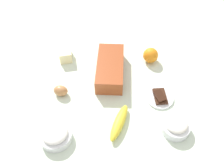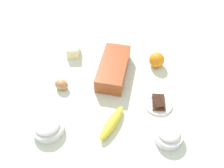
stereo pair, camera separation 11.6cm
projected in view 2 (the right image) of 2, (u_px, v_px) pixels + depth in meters
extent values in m
cube|color=silver|center=(112.00, 91.00, 1.20)|extent=(2.40, 2.40, 0.02)
cube|color=#9E4723|center=(113.00, 68.00, 1.23)|extent=(0.28, 0.13, 0.08)
cube|color=black|center=(113.00, 68.00, 1.22)|extent=(0.27, 0.12, 0.07)
cylinder|color=white|center=(168.00, 136.00, 1.01)|extent=(0.12, 0.12, 0.04)
torus|color=white|center=(169.00, 134.00, 1.00)|extent=(0.12, 0.12, 0.01)
ellipsoid|color=white|center=(169.00, 132.00, 0.99)|extent=(0.09, 0.09, 0.03)
cylinder|color=white|center=(48.00, 128.00, 1.03)|extent=(0.13, 0.13, 0.04)
torus|color=white|center=(48.00, 126.00, 1.02)|extent=(0.13, 0.13, 0.01)
ellipsoid|color=white|center=(47.00, 125.00, 1.01)|extent=(0.11, 0.11, 0.04)
ellipsoid|color=yellow|center=(112.00, 123.00, 1.05)|extent=(0.19, 0.10, 0.04)
sphere|color=orange|center=(157.00, 60.00, 1.27)|extent=(0.08, 0.08, 0.08)
cube|color=#F4EDB2|center=(73.00, 50.00, 1.33)|extent=(0.10, 0.08, 0.06)
ellipsoid|color=#B57A4A|center=(61.00, 85.00, 1.18)|extent=(0.06, 0.08, 0.05)
cylinder|color=white|center=(158.00, 104.00, 1.13)|extent=(0.13, 0.13, 0.01)
cube|color=#381E11|center=(159.00, 102.00, 1.12)|extent=(0.10, 0.07, 0.01)
cube|color=black|center=(158.00, 102.00, 1.11)|extent=(0.07, 0.06, 0.01)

